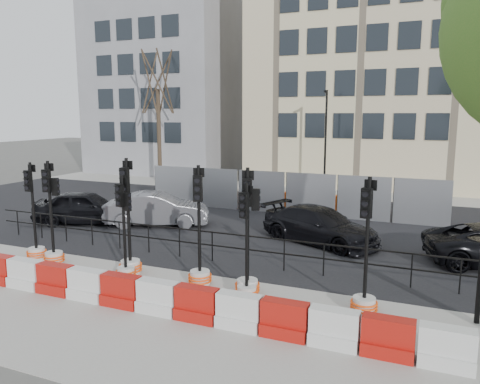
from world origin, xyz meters
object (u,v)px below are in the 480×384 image
at_px(traffic_signal_a, 35,240).
at_px(car_c, 320,226).
at_px(traffic_signal_d, 125,255).
at_px(traffic_signal_h, 365,286).
at_px(car_a, 85,207).

relative_size(traffic_signal_a, car_c, 0.64).
bearing_deg(traffic_signal_a, traffic_signal_d, -8.01).
height_order(traffic_signal_a, traffic_signal_d, traffic_signal_a).
xyz_separation_m(traffic_signal_d, traffic_signal_h, (6.62, 0.29, -0.04)).
height_order(car_a, car_c, car_a).
bearing_deg(car_c, traffic_signal_d, 167.48).
xyz_separation_m(traffic_signal_a, car_c, (8.08, 5.48, 0.01)).
xyz_separation_m(traffic_signal_d, car_c, (4.23, 5.91, -0.06)).
xyz_separation_m(car_a, car_c, (10.00, 0.90, -0.06)).
xyz_separation_m(traffic_signal_a, traffic_signal_h, (10.46, -0.15, 0.02)).
height_order(traffic_signal_h, car_c, traffic_signal_h).
relative_size(traffic_signal_d, car_a, 0.66).
relative_size(traffic_signal_a, traffic_signal_d, 1.05).
bearing_deg(traffic_signal_d, car_c, 66.00).
bearing_deg(car_a, car_c, -107.93).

